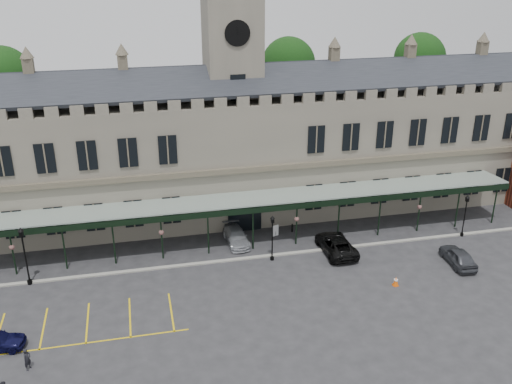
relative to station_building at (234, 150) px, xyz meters
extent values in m
plane|color=#272729|center=(0.00, -15.91, -6.47)|extent=(140.00, 140.00, 0.00)
cube|color=#645E53|center=(0.00, 0.09, -0.47)|extent=(60.00, 10.00, 12.00)
cube|color=#50493A|center=(0.00, -5.09, -0.27)|extent=(60.00, 0.35, 0.50)
cube|color=black|center=(0.00, -2.41, 7.33)|extent=(60.00, 4.77, 2.20)
cube|color=black|center=(0.00, 2.59, 7.33)|extent=(60.00, 4.77, 2.20)
cube|color=black|center=(0.00, -5.01, -4.57)|extent=(3.20, 0.18, 3.80)
cube|color=#645E53|center=(0.00, 0.09, 4.53)|extent=(5.00, 5.00, 22.00)
cylinder|color=silver|center=(0.00, -2.47, 11.53)|extent=(2.20, 0.12, 2.20)
cylinder|color=black|center=(0.00, -2.54, 11.53)|extent=(2.30, 0.04, 2.30)
cube|color=black|center=(0.00, -2.47, 6.53)|extent=(1.40, 0.12, 2.80)
cube|color=#8C9E93|center=(0.00, -6.91, -2.37)|extent=(50.00, 4.00, 0.40)
cube|color=black|center=(0.00, -8.91, -2.62)|extent=(50.00, 0.18, 0.50)
cube|color=gray|center=(0.00, -10.41, -6.41)|extent=(60.00, 0.40, 0.12)
cylinder|color=#332314|center=(-22.00, 9.09, -0.47)|extent=(0.70, 0.70, 12.00)
sphere|color=black|center=(-22.00, 9.09, 6.53)|extent=(6.00, 6.00, 6.00)
cylinder|color=#332314|center=(8.00, 9.09, -0.47)|extent=(0.70, 0.70, 12.00)
sphere|color=black|center=(8.00, 9.09, 6.53)|extent=(6.00, 6.00, 6.00)
cylinder|color=#332314|center=(24.00, 9.09, -0.47)|extent=(0.70, 0.70, 12.00)
sphere|color=black|center=(24.00, 9.09, 6.53)|extent=(6.00, 6.00, 6.00)
cylinder|color=black|center=(-18.72, -10.54, -6.30)|extent=(0.39, 0.39, 0.33)
cylinder|color=black|center=(-18.72, -10.54, -4.30)|extent=(0.13, 0.13, 4.34)
cube|color=black|center=(-18.72, -10.54, -1.96)|extent=(0.30, 0.30, 0.43)
cone|color=black|center=(-18.72, -10.54, -1.58)|extent=(0.48, 0.48, 0.33)
cylinder|color=black|center=(1.17, -11.05, -6.33)|extent=(0.33, 0.33, 0.27)
cylinder|color=black|center=(1.17, -11.05, -4.66)|extent=(0.11, 0.11, 3.62)
cube|color=black|center=(1.17, -11.05, -2.71)|extent=(0.25, 0.25, 0.36)
cone|color=black|center=(1.17, -11.05, -2.39)|extent=(0.40, 0.40, 0.27)
cylinder|color=black|center=(19.61, -10.60, -6.33)|extent=(0.32, 0.32, 0.27)
cylinder|color=black|center=(19.61, -10.60, -4.68)|extent=(0.11, 0.11, 3.58)
cube|color=black|center=(19.61, -10.60, -2.75)|extent=(0.25, 0.25, 0.36)
cone|color=black|center=(19.61, -10.60, -2.44)|extent=(0.39, 0.39, 0.27)
cube|color=#E35107|center=(9.78, -17.18, -6.45)|extent=(0.42, 0.42, 0.04)
cone|color=#E35107|center=(9.78, -17.18, -6.08)|extent=(0.48, 0.48, 0.77)
cylinder|color=silver|center=(9.78, -17.18, -5.97)|extent=(0.32, 0.32, 0.11)
cylinder|color=black|center=(2.58, -6.74, -6.24)|extent=(0.05, 0.05, 0.45)
cube|color=silver|center=(2.58, -6.74, -5.92)|extent=(0.62, 0.24, 1.09)
cylinder|color=black|center=(-1.66, -6.13, -6.02)|extent=(0.16, 0.16, 0.89)
cylinder|color=black|center=(4.33, -6.27, -6.06)|extent=(0.15, 0.15, 0.82)
imported|color=#AAADB2|center=(-1.27, -7.32, -5.81)|extent=(2.08, 4.60, 1.31)
imported|color=black|center=(7.00, -10.95, -5.71)|extent=(2.65, 5.53, 1.52)
imported|color=#373A3F|center=(16.38, -15.22, -5.73)|extent=(2.02, 4.44, 1.48)
imported|color=black|center=(-17.40, -21.21, -5.69)|extent=(0.61, 0.68, 1.56)
camera|label=1|loc=(-9.65, -52.76, 18.09)|focal=40.00mm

